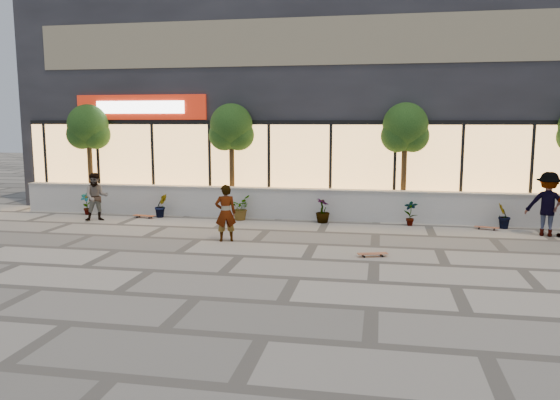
% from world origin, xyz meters
% --- Properties ---
extents(ground, '(80.00, 80.00, 0.00)m').
position_xyz_m(ground, '(0.00, 0.00, 0.00)').
color(ground, '#ABA294').
rests_on(ground, ground).
extents(planter_wall, '(22.00, 0.42, 1.04)m').
position_xyz_m(planter_wall, '(0.00, 7.00, 0.52)').
color(planter_wall, beige).
rests_on(planter_wall, ground).
extents(retail_building, '(24.00, 9.17, 8.50)m').
position_xyz_m(retail_building, '(-0.00, 12.49, 4.25)').
color(retail_building, black).
rests_on(retail_building, ground).
extents(shrub_a, '(0.43, 0.29, 0.81)m').
position_xyz_m(shrub_a, '(-8.50, 6.45, 0.41)').
color(shrub_a, '#193711').
rests_on(shrub_a, ground).
extents(shrub_b, '(0.57, 0.57, 0.81)m').
position_xyz_m(shrub_b, '(-5.70, 6.45, 0.41)').
color(shrub_b, '#193711').
rests_on(shrub_b, ground).
extents(shrub_c, '(0.68, 0.77, 0.81)m').
position_xyz_m(shrub_c, '(-2.90, 6.45, 0.41)').
color(shrub_c, '#193711').
rests_on(shrub_c, ground).
extents(shrub_d, '(0.64, 0.64, 0.81)m').
position_xyz_m(shrub_d, '(-0.10, 6.45, 0.41)').
color(shrub_d, '#193711').
rests_on(shrub_d, ground).
extents(shrub_e, '(0.46, 0.35, 0.81)m').
position_xyz_m(shrub_e, '(2.70, 6.45, 0.41)').
color(shrub_e, '#193711').
rests_on(shrub_e, ground).
extents(shrub_f, '(0.55, 0.57, 0.81)m').
position_xyz_m(shrub_f, '(5.50, 6.45, 0.41)').
color(shrub_f, '#193711').
rests_on(shrub_f, ground).
extents(tree_west, '(1.60, 1.50, 3.92)m').
position_xyz_m(tree_west, '(-9.00, 7.70, 2.99)').
color(tree_west, '#453218').
rests_on(tree_west, ground).
extents(tree_midwest, '(1.60, 1.50, 3.92)m').
position_xyz_m(tree_midwest, '(-3.50, 7.70, 2.99)').
color(tree_midwest, '#453218').
rests_on(tree_midwest, ground).
extents(tree_mideast, '(1.60, 1.50, 3.92)m').
position_xyz_m(tree_mideast, '(2.50, 7.70, 2.99)').
color(tree_mideast, '#453218').
rests_on(tree_mideast, ground).
extents(skater_center, '(0.67, 0.56, 1.58)m').
position_xyz_m(skater_center, '(-2.45, 3.20, 0.79)').
color(skater_center, silver).
rests_on(skater_center, ground).
extents(skater_left, '(0.97, 0.89, 1.60)m').
position_xyz_m(skater_left, '(-7.54, 5.44, 0.80)').
color(skater_left, '#91835D').
rests_on(skater_left, ground).
extents(skater_right_far, '(1.35, 1.00, 1.86)m').
position_xyz_m(skater_right_far, '(6.50, 5.60, 0.93)').
color(skater_right_far, maroon).
rests_on(skater_right_far, ground).
extents(skateboard_center, '(0.77, 0.40, 0.09)m').
position_xyz_m(skateboard_center, '(1.59, 2.15, 0.07)').
color(skateboard_center, '#995032').
rests_on(skateboard_center, ground).
extents(skateboard_left, '(0.80, 0.31, 0.09)m').
position_xyz_m(skateboard_left, '(-6.22, 6.20, 0.08)').
color(skateboard_left, '#D25727').
rests_on(skateboard_left, ground).
extents(skateboard_right_near, '(0.73, 0.36, 0.09)m').
position_xyz_m(skateboard_right_near, '(4.97, 6.20, 0.07)').
color(skateboard_right_near, '#A05334').
rests_on(skateboard_right_near, ground).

